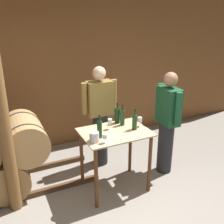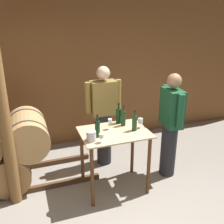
{
  "view_description": "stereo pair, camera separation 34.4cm",
  "coord_description": "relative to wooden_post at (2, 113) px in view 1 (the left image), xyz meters",
  "views": [
    {
      "loc": [
        -1.44,
        -2.04,
        2.43
      ],
      "look_at": [
        -0.01,
        0.97,
        1.16
      ],
      "focal_mm": 42.0,
      "sensor_mm": 36.0,
      "label": 1
    },
    {
      "loc": [
        -1.12,
        -2.17,
        2.43
      ],
      "look_at": [
        -0.01,
        0.97,
        1.16
      ],
      "focal_mm": 42.0,
      "sensor_mm": 36.0,
      "label": 2
    }
  ],
  "objects": [
    {
      "name": "wine_bottle_right",
      "position": [
        1.64,
        -0.23,
        -0.33
      ],
      "size": [
        0.07,
        0.07,
        0.3
      ],
      "color": "#193819",
      "rests_on": "tasting_table"
    },
    {
      "name": "wooden_post",
      "position": [
        0.0,
        0.0,
        0.0
      ],
      "size": [
        0.16,
        0.16,
        2.7
      ],
      "color": "brown",
      "rests_on": "ground_plane"
    },
    {
      "name": "wine_bottle_left",
      "position": [
        1.53,
        0.08,
        -0.32
      ],
      "size": [
        0.08,
        0.08,
        0.31
      ],
      "color": "black",
      "rests_on": "tasting_table"
    },
    {
      "name": "person_visitor_with_scarf",
      "position": [
        2.29,
        -0.12,
        -0.49
      ],
      "size": [
        0.25,
        0.59,
        1.63
      ],
      "color": "#232328",
      "rests_on": "ground_plane"
    },
    {
      "name": "wine_glass_near_left",
      "position": [
        1.11,
        -0.42,
        -0.36
      ],
      "size": [
        0.06,
        0.06,
        0.12
      ],
      "color": "silver",
      "rests_on": "tasting_table"
    },
    {
      "name": "ice_bucket",
      "position": [
        1.0,
        -0.34,
        -0.38
      ],
      "size": [
        0.12,
        0.12,
        0.13
      ],
      "color": "silver",
      "rests_on": "tasting_table"
    },
    {
      "name": "wine_glass_near_right",
      "position": [
        1.76,
        -0.18,
        -0.34
      ],
      "size": [
        0.07,
        0.07,
        0.14
      ],
      "color": "silver",
      "rests_on": "tasting_table"
    },
    {
      "name": "tasting_table",
      "position": [
        1.37,
        -0.18,
        -0.64
      ],
      "size": [
        0.93,
        0.68,
        0.91
      ],
      "color": "#D1B284",
      "rests_on": "ground_plane"
    },
    {
      "name": "wine_glass_near_center",
      "position": [
        1.34,
        -0.07,
        -0.33
      ],
      "size": [
        0.06,
        0.06,
        0.15
      ],
      "color": "silver",
      "rests_on": "tasting_table"
    },
    {
      "name": "wine_bottle_far_left",
      "position": [
        1.11,
        -0.26,
        -0.32
      ],
      "size": [
        0.07,
        0.07,
        0.31
      ],
      "color": "black",
      "rests_on": "tasting_table"
    },
    {
      "name": "person_host",
      "position": [
        1.45,
        0.54,
        -0.47
      ],
      "size": [
        0.59,
        0.24,
        1.67
      ],
      "color": "#232328",
      "rests_on": "ground_plane"
    },
    {
      "name": "wine_bottle_center",
      "position": [
        1.56,
        -0.02,
        -0.32
      ],
      "size": [
        0.07,
        0.07,
        0.31
      ],
      "color": "#193819",
      "rests_on": "tasting_table"
    },
    {
      "name": "back_wall",
      "position": [
        1.38,
        1.51,
        0.0
      ],
      "size": [
        8.4,
        0.05,
        2.7
      ],
      "color": "brown",
      "rests_on": "ground_plane"
    }
  ]
}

